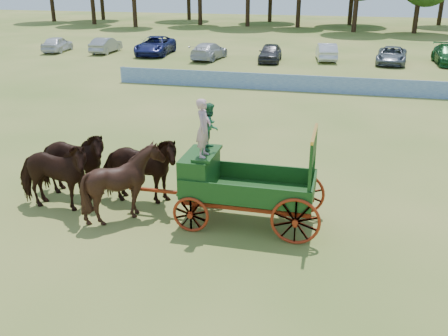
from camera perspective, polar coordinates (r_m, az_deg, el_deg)
ground at (r=15.35m, az=8.32°, el=-6.14°), size 160.00×160.00×0.00m
horse_lead_left at (r=16.41m, az=-18.96°, el=-0.84°), size 2.76×1.30×2.31m
horse_lead_right at (r=17.28m, az=-17.06°, el=0.49°), size 2.78×1.34×2.31m
horse_wheel_left at (r=15.29m, az=-11.32°, el=-1.67°), size 2.14×1.92×2.31m
horse_wheel_right at (r=16.22m, az=-9.72°, el=-0.21°), size 2.84×1.49×2.31m
farm_dray at (r=14.67m, az=0.08°, el=-0.38°), size 6.00×2.00×3.82m
sponsor_banner at (r=32.33m, az=9.98°, el=9.45°), size 26.00×0.08×1.05m
parked_cars at (r=44.22m, az=16.23°, el=12.40°), size 57.57×7.53×1.63m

